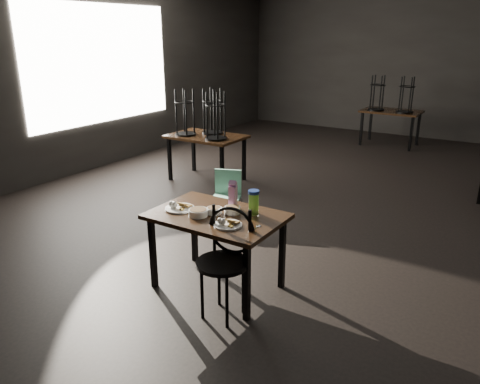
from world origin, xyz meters
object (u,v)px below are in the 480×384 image
Objects in this scene: water_bottle at (254,202)px; bentwood_chair at (226,254)px; juice_carton at (233,195)px; main_table at (217,222)px; school_chair at (227,194)px.

bentwood_chair is at bearing -86.86° from water_bottle.
juice_carton is at bearing 108.40° from bentwood_chair.
water_bottle reaches higher than main_table.
juice_carton is at bearing -74.52° from school_chair.
water_bottle reaches higher than bentwood_chair.
school_chair is (-1.02, 1.08, -0.43)m from water_bottle.
main_table is 0.39m from water_bottle.
bentwood_chair reaches higher than main_table.
school_chair is (-0.78, 1.06, -0.44)m from juice_carton.
main_table is 0.44m from bentwood_chair.
bentwood_chair is (0.27, -0.52, -0.32)m from juice_carton.
juice_carton is at bearing 175.04° from water_bottle.
juice_carton is 1.39m from school_chair.
water_bottle is 0.24× the size of bentwood_chair.
water_bottle reaches higher than school_chair.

